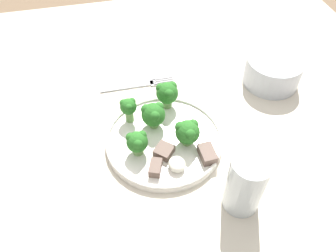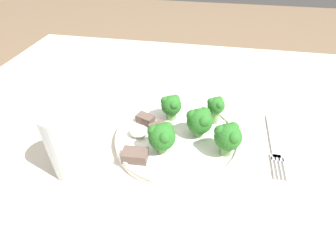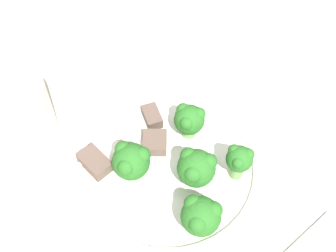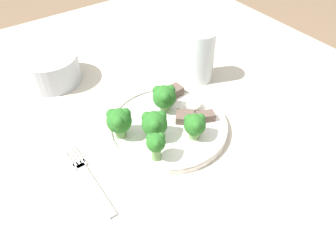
{
  "view_description": "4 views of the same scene",
  "coord_description": "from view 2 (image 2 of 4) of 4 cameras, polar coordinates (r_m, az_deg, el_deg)",
  "views": [
    {
      "loc": [
        0.45,
        -0.16,
        1.25
      ],
      "look_at": [
        0.02,
        -0.06,
        0.74
      ],
      "focal_mm": 35.0,
      "sensor_mm": 36.0,
      "label": 1
    },
    {
      "loc": [
        -0.02,
        0.31,
        1.06
      ],
      "look_at": [
        0.05,
        -0.08,
        0.74
      ],
      "focal_mm": 28.0,
      "sensor_mm": 36.0,
      "label": 2
    },
    {
      "loc": [
        -0.2,
        0.13,
        1.28
      ],
      "look_at": [
        0.06,
        -0.1,
        0.76
      ],
      "focal_mm": 50.0,
      "sensor_mm": 36.0,
      "label": 3
    },
    {
      "loc": [
        -0.25,
        -0.47,
        1.18
      ],
      "look_at": [
        0.02,
        -0.09,
        0.74
      ],
      "focal_mm": 35.0,
      "sensor_mm": 36.0,
      "label": 4
    }
  ],
  "objects": [
    {
      "name": "table",
      "position": [
        0.54,
        3.95,
        -15.56
      ],
      "size": [
        1.19,
        1.15,
        0.71
      ],
      "color": "beige",
      "rests_on": "ground_plane"
    },
    {
      "name": "dinner_plate",
      "position": [
        0.52,
        1.92,
        -2.57
      ],
      "size": [
        0.24,
        0.24,
        0.02
      ],
      "color": "white",
      "rests_on": "table"
    },
    {
      "name": "fork",
      "position": [
        0.56,
        22.08,
        -3.48
      ],
      "size": [
        0.02,
        0.18,
        0.0
      ],
      "color": "#B2B2B7",
      "rests_on": "table"
    },
    {
      "name": "drinking_glass",
      "position": [
        0.46,
        -20.88,
        -4.23
      ],
      "size": [
        0.07,
        0.07,
        0.12
      ],
      "color": "silver",
      "rests_on": "table"
    },
    {
      "name": "broccoli_floret_near_rim_left",
      "position": [
        0.5,
        6.91,
        1.17
      ],
      "size": [
        0.05,
        0.05,
        0.06
      ],
      "color": "#709E56",
      "rests_on": "dinner_plate"
    },
    {
      "name": "broccoli_floret_center_left",
      "position": [
        0.47,
        12.93,
        -2.32
      ],
      "size": [
        0.05,
        0.05,
        0.06
      ],
      "color": "#709E56",
      "rests_on": "dinner_plate"
    },
    {
      "name": "broccoli_floret_back_left",
      "position": [
        0.54,
        10.39,
        4.18
      ],
      "size": [
        0.04,
        0.04,
        0.06
      ],
      "color": "#709E56",
      "rests_on": "dinner_plate"
    },
    {
      "name": "broccoli_floret_front_left",
      "position": [
        0.46,
        -1.34,
        -2.25
      ],
      "size": [
        0.05,
        0.05,
        0.06
      ],
      "color": "#709E56",
      "rests_on": "dinner_plate"
    },
    {
      "name": "broccoli_floret_center_back",
      "position": [
        0.54,
        0.73,
        4.5
      ],
      "size": [
        0.04,
        0.04,
        0.05
      ],
      "color": "#709E56",
      "rests_on": "dinner_plate"
    },
    {
      "name": "meat_slice_front_slice",
      "position": [
        0.52,
        -1.82,
        -0.63
      ],
      "size": [
        0.05,
        0.05,
        0.02
      ],
      "color": "brown",
      "rests_on": "dinner_plate"
    },
    {
      "name": "meat_slice_middle_slice",
      "position": [
        0.55,
        -4.95,
        1.51
      ],
      "size": [
        0.04,
        0.03,
        0.02
      ],
      "color": "brown",
      "rests_on": "dinner_plate"
    },
    {
      "name": "meat_slice_rear_slice",
      "position": [
        0.47,
        -7.34,
        -6.71
      ],
      "size": [
        0.05,
        0.03,
        0.02
      ],
      "color": "brown",
      "rests_on": "dinner_plate"
    },
    {
      "name": "sauce_dollop",
      "position": [
        0.52,
        -6.36,
        -1.13
      ],
      "size": [
        0.04,
        0.03,
        0.02
      ],
      "color": "silver",
      "rests_on": "dinner_plate"
    }
  ]
}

